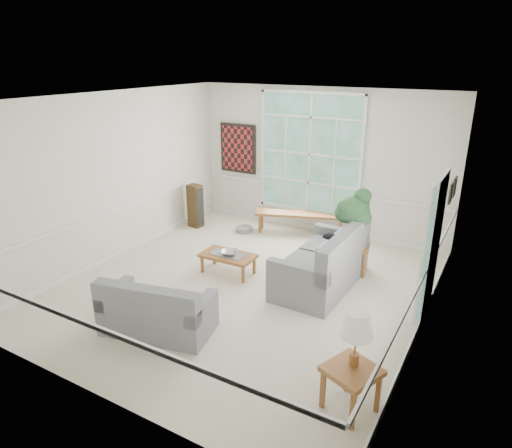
{
  "coord_description": "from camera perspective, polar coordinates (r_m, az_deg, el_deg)",
  "views": [
    {
      "loc": [
        3.48,
        -5.69,
        3.57
      ],
      "look_at": [
        0.1,
        0.2,
        1.05
      ],
      "focal_mm": 32.0,
      "sensor_mm": 36.0,
      "label": 1
    }
  ],
  "objects": [
    {
      "name": "door_sidelight",
      "position": [
        6.2,
        20.33,
        -3.95
      ],
      "size": [
        0.08,
        0.26,
        1.9
      ],
      "primitive_type": "cube",
      "color": "white",
      "rests_on": "wall_right"
    },
    {
      "name": "wall_left",
      "position": [
        8.68,
        -17.31,
        5.65
      ],
      "size": [
        0.02,
        6.0,
        3.0
      ],
      "primitive_type": "cube",
      "color": "silver",
      "rests_on": "ground"
    },
    {
      "name": "entry_door",
      "position": [
        6.82,
        21.2,
        -2.78
      ],
      "size": [
        0.08,
        0.9,
        2.1
      ],
      "primitive_type": "cube",
      "color": "white",
      "rests_on": "floor"
    },
    {
      "name": "pet_bed",
      "position": [
        9.81,
        -1.48,
        -0.62
      ],
      "size": [
        0.5,
        0.5,
        0.11
      ],
      "primitive_type": "cylinder",
      "rotation": [
        0.0,
        0.0,
        -0.42
      ],
      "color": "gray",
      "rests_on": "floor"
    },
    {
      "name": "window_back",
      "position": [
        9.59,
        6.74,
        8.68
      ],
      "size": [
        2.3,
        0.08,
        2.4
      ],
      "primitive_type": "cube",
      "color": "white",
      "rests_on": "wall_back"
    },
    {
      "name": "pewter_bowl",
      "position": [
        7.84,
        -3.32,
        -3.57
      ],
      "size": [
        0.46,
        0.46,
        0.09
      ],
      "primitive_type": "imported",
      "rotation": [
        0.0,
        0.0,
        0.39
      ],
      "color": "gray",
      "rests_on": "coffee_table"
    },
    {
      "name": "wall_frame_near",
      "position": [
        7.75,
        23.12,
        3.59
      ],
      "size": [
        0.04,
        0.26,
        0.32
      ],
      "primitive_type": "cube",
      "color": "black",
      "rests_on": "wall_right"
    },
    {
      "name": "ceiling",
      "position": [
        6.69,
        -1.66,
        15.47
      ],
      "size": [
        5.5,
        6.0,
        0.02
      ],
      "primitive_type": "cube",
      "color": "white",
      "rests_on": "ground"
    },
    {
      "name": "coffee_table",
      "position": [
        7.95,
        -3.51,
        -4.96
      ],
      "size": [
        0.95,
        0.54,
        0.35
      ],
      "primitive_type": "cube",
      "rotation": [
        0.0,
        0.0,
        0.03
      ],
      "color": "brown",
      "rests_on": "floor"
    },
    {
      "name": "wall_frame_far",
      "position": [
        8.13,
        23.51,
        4.27
      ],
      "size": [
        0.04,
        0.26,
        0.32
      ],
      "primitive_type": "cube",
      "color": "black",
      "rests_on": "wall_right"
    },
    {
      "name": "floor",
      "position": [
        7.56,
        -1.42,
        -7.84
      ],
      "size": [
        5.5,
        6.0,
        0.01
      ],
      "primitive_type": "cube",
      "color": "beige",
      "rests_on": "ground"
    },
    {
      "name": "table_lamp",
      "position": [
        4.93,
        12.36,
        -13.92
      ],
      "size": [
        0.47,
        0.47,
        0.63
      ],
      "primitive_type": null,
      "rotation": [
        0.0,
        0.0,
        -0.36
      ],
      "color": "silver",
      "rests_on": "side_table"
    },
    {
      "name": "houseplant",
      "position": [
        7.85,
        12.03,
        0.86
      ],
      "size": [
        0.66,
        0.66,
        1.02
      ],
      "primitive_type": null,
      "rotation": [
        0.0,
        0.0,
        0.11
      ],
      "color": "#2D5730",
      "rests_on": "end_table"
    },
    {
      "name": "wall_right",
      "position": [
        6.1,
        21.15,
        -0.91
      ],
      "size": [
        0.02,
        6.0,
        3.0
      ],
      "primitive_type": "cube",
      "color": "silver",
      "rests_on": "ground"
    },
    {
      "name": "wall_back",
      "position": [
        9.58,
        7.91,
        7.7
      ],
      "size": [
        5.5,
        0.02,
        3.0
      ],
      "primitive_type": "cube",
      "color": "silver",
      "rests_on": "ground"
    },
    {
      "name": "floor_speaker",
      "position": [
        10.07,
        -7.6,
        2.27
      ],
      "size": [
        0.32,
        0.27,
        0.94
      ],
      "primitive_type": "cube",
      "rotation": [
        0.0,
        0.0,
        -0.14
      ],
      "color": "#3B2912",
      "rests_on": "floor"
    },
    {
      "name": "side_table",
      "position": [
        5.22,
        11.73,
        -19.5
      ],
      "size": [
        0.66,
        0.66,
        0.52
      ],
      "primitive_type": "cube",
      "rotation": [
        0.0,
        0.0,
        -0.38
      ],
      "color": "brown",
      "rests_on": "floor"
    },
    {
      "name": "end_table",
      "position": [
        8.14,
        12.1,
        -4.18
      ],
      "size": [
        0.59,
        0.59,
        0.5
      ],
      "primitive_type": "cube",
      "rotation": [
        0.0,
        0.0,
        0.21
      ],
      "color": "brown",
      "rests_on": "floor"
    },
    {
      "name": "loveseat_right",
      "position": [
        7.46,
        8.16,
        -4.06
      ],
      "size": [
        1.02,
        1.92,
        1.02
      ],
      "primitive_type": "cube",
      "rotation": [
        0.0,
        0.0,
        -0.02
      ],
      "color": "slate",
      "rests_on": "floor"
    },
    {
      "name": "wall_art",
      "position": [
        10.39,
        -2.29,
        9.42
      ],
      "size": [
        0.9,
        0.06,
        1.1
      ],
      "primitive_type": "cube",
      "color": "#581719",
      "rests_on": "wall_back"
    },
    {
      "name": "loveseat_front",
      "position": [
        6.41,
        -12.21,
        -9.81
      ],
      "size": [
        1.61,
        1.07,
        0.8
      ],
      "primitive_type": "cube",
      "rotation": [
        0.0,
        0.0,
        0.22
      ],
      "color": "slate",
      "rests_on": "floor"
    },
    {
      "name": "wall_front",
      "position": [
        4.86,
        -20.34,
        -6.22
      ],
      "size": [
        5.5,
        0.02,
        3.0
      ],
      "primitive_type": "cube",
      "color": "silver",
      "rests_on": "ground"
    },
    {
      "name": "cat",
      "position": [
        8.03,
        9.36,
        -1.65
      ],
      "size": [
        0.33,
        0.26,
        0.14
      ],
      "primitive_type": "ellipsoid",
      "rotation": [
        0.0,
        0.0,
        -0.15
      ],
      "color": "black",
      "rests_on": "loveseat_right"
    },
    {
      "name": "window_bench",
      "position": [
        9.72,
        5.53,
        0.11
      ],
      "size": [
        1.9,
        1.0,
        0.44
      ],
      "primitive_type": "cube",
      "rotation": [
        0.0,
        0.0,
        0.36
      ],
      "color": "brown",
      "rests_on": "floor"
    }
  ]
}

